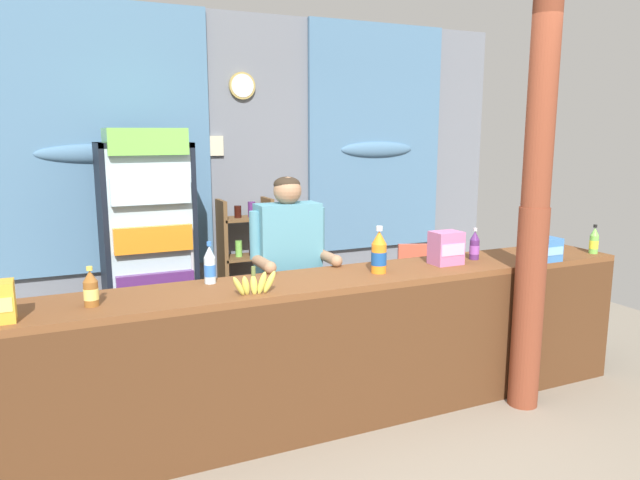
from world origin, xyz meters
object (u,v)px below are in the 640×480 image
at_px(bottle_shelf_rack, 246,261).
at_px(soda_bottle_orange_soda, 379,253).
at_px(snack_box_biscuit, 546,249).
at_px(plastic_lawn_chair, 418,282).
at_px(stall_counter, 341,336).
at_px(soda_bottle_lime_soda, 594,241).
at_px(drink_fridge, 148,233).
at_px(snack_box_wafer, 446,248).
at_px(shopkeeper, 289,258).
at_px(banana_bunch, 255,284).
at_px(soda_bottle_water, 210,266).
at_px(soda_bottle_grape_soda, 474,246).
at_px(timber_post, 534,216).
at_px(soda_bottle_iced_tea, 91,289).

relative_size(bottle_shelf_rack, soda_bottle_orange_soda, 4.02).
xyz_separation_m(soda_bottle_orange_soda, snack_box_biscuit, (1.23, -0.17, -0.05)).
bearing_deg(plastic_lawn_chair, bottle_shelf_rack, 145.84).
height_order(stall_counter, soda_bottle_lime_soda, soda_bottle_lime_soda).
xyz_separation_m(drink_fridge, snack_box_wafer, (1.70, -1.68, 0.03)).
bearing_deg(soda_bottle_orange_soda, bottle_shelf_rack, 97.02).
height_order(shopkeeper, banana_bunch, shopkeeper).
bearing_deg(plastic_lawn_chair, snack_box_biscuit, -82.37).
bearing_deg(drink_fridge, banana_bunch, -81.23).
xyz_separation_m(soda_bottle_water, snack_box_wafer, (1.58, -0.16, 0.01)).
height_order(stall_counter, soda_bottle_grape_soda, soda_bottle_grape_soda).
distance_m(soda_bottle_lime_soda, snack_box_biscuit, 0.51).
height_order(soda_bottle_water, snack_box_wafer, soda_bottle_water).
xyz_separation_m(shopkeeper, snack_box_wafer, (0.94, -0.50, 0.08)).
relative_size(timber_post, snack_box_biscuit, 15.65).
distance_m(bottle_shelf_rack, snack_box_biscuit, 2.65).
xyz_separation_m(soda_bottle_iced_tea, snack_box_wafer, (2.24, 0.05, 0.02)).
height_order(plastic_lawn_chair, soda_bottle_grape_soda, soda_bottle_grape_soda).
distance_m(shopkeeper, soda_bottle_grape_soda, 1.30).
bearing_deg(timber_post, snack_box_biscuit, 30.40).
bearing_deg(stall_counter, timber_post, -11.57).
xyz_separation_m(timber_post, soda_bottle_lime_soda, (0.81, 0.22, -0.26)).
xyz_separation_m(timber_post, soda_bottle_orange_soda, (-0.93, 0.35, -0.23)).
xyz_separation_m(soda_bottle_lime_soda, snack_box_biscuit, (-0.51, -0.04, -0.01)).
bearing_deg(bottle_shelf_rack, snack_box_wafer, -68.26).
distance_m(plastic_lawn_chair, banana_bunch, 2.36).
relative_size(soda_bottle_orange_soda, soda_bottle_lime_soda, 1.40).
relative_size(timber_post, shopkeeper, 1.77).
relative_size(shopkeeper, soda_bottle_iced_tea, 7.26).
bearing_deg(snack_box_biscuit, soda_bottle_water, 170.92).
xyz_separation_m(plastic_lawn_chair, shopkeeper, (-1.46, -0.58, 0.46)).
xyz_separation_m(soda_bottle_grape_soda, banana_bunch, (-1.69, -0.22, -0.04)).
bearing_deg(soda_bottle_lime_soda, soda_bottle_water, 173.39).
xyz_separation_m(plastic_lawn_chair, soda_bottle_orange_soda, (-1.06, -1.11, 0.56)).
xyz_separation_m(bottle_shelf_rack, snack_box_biscuit, (1.48, -2.17, 0.38)).
bearing_deg(soda_bottle_orange_soda, snack_box_biscuit, -8.00).
bearing_deg(soda_bottle_water, stall_counter, -21.58).
height_order(snack_box_wafer, snack_box_biscuit, snack_box_wafer).
bearing_deg(stall_counter, soda_bottle_orange_soda, 17.03).
distance_m(drink_fridge, banana_bunch, 1.88).
distance_m(timber_post, snack_box_biscuit, 0.44).
relative_size(shopkeeper, soda_bottle_lime_soda, 7.07).
bearing_deg(snack_box_biscuit, plastic_lawn_chair, 97.63).
xyz_separation_m(timber_post, soda_bottle_iced_tea, (-2.64, 0.33, -0.27)).
relative_size(bottle_shelf_rack, shopkeeper, 0.80).
relative_size(soda_bottle_orange_soda, snack_box_biscuit, 1.76).
distance_m(soda_bottle_iced_tea, banana_bunch, 0.84).
distance_m(plastic_lawn_chair, snack_box_wafer, 1.32).
relative_size(bottle_shelf_rack, plastic_lawn_chair, 1.40).
distance_m(drink_fridge, soda_bottle_orange_soda, 2.06).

